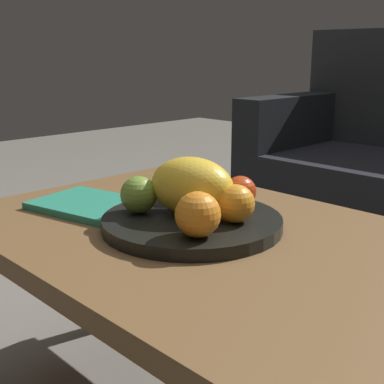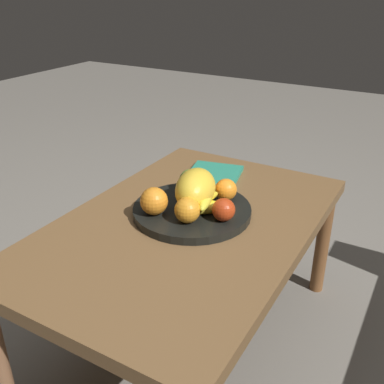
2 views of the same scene
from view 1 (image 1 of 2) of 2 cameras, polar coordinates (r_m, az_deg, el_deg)
name	(u,v)px [view 1 (image 1 of 2)]	position (r m, az deg, el deg)	size (l,w,h in m)	color
coffee_table	(210,256)	(1.03, 2.05, -7.09)	(1.05, 0.68, 0.46)	brown
fruit_bowl	(192,222)	(1.03, 0.00, -3.36)	(0.36, 0.36, 0.03)	black
melon_large_front	(193,186)	(1.02, 0.15, 0.67)	(0.18, 0.12, 0.12)	yellow
orange_front	(183,185)	(1.13, -1.00, 0.74)	(0.07, 0.07, 0.07)	orange
orange_left	(236,204)	(0.98, 4.83, -1.29)	(0.07, 0.07, 0.07)	orange
orange_right	(198,215)	(0.90, 0.65, -2.50)	(0.08, 0.08, 0.08)	orange
apple_front	(139,195)	(1.05, -5.90, -0.30)	(0.08, 0.08, 0.08)	olive
apple_left	(240,192)	(1.08, 5.37, 0.04)	(0.07, 0.07, 0.07)	#B43514
banana_bunch	(212,200)	(1.04, 2.25, -0.92)	(0.17, 0.16, 0.06)	yellow
magazine	(91,205)	(1.18, -11.05, -1.42)	(0.25, 0.18, 0.02)	#2B896E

